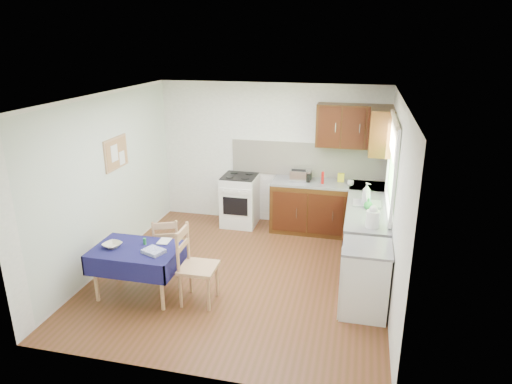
% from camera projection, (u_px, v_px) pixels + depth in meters
% --- Properties ---
extents(floor, '(4.20, 4.20, 0.00)m').
position_uv_depth(floor, '(241.00, 274.00, 6.53)').
color(floor, '#533116').
rests_on(floor, ground).
extents(ceiling, '(4.00, 4.20, 0.02)m').
position_uv_depth(ceiling, '(239.00, 98.00, 5.72)').
color(ceiling, white).
rests_on(ceiling, wall_back).
extents(wall_back, '(4.00, 0.02, 2.50)m').
position_uv_depth(wall_back, '(271.00, 155.00, 8.06)').
color(wall_back, silver).
rests_on(wall_back, ground).
extents(wall_front, '(4.00, 0.02, 2.50)m').
position_uv_depth(wall_front, '(181.00, 263.00, 4.19)').
color(wall_front, silver).
rests_on(wall_front, ground).
extents(wall_left, '(0.02, 4.20, 2.50)m').
position_uv_depth(wall_left, '(106.00, 182.00, 6.56)').
color(wall_left, silver).
rests_on(wall_left, ground).
extents(wall_right, '(0.02, 4.20, 2.50)m').
position_uv_depth(wall_right, '(395.00, 204.00, 5.69)').
color(wall_right, silver).
rests_on(wall_right, ground).
extents(base_cabinets, '(1.90, 2.30, 0.86)m').
position_uv_depth(base_cabinets, '(344.00, 222.00, 7.25)').
color(base_cabinets, black).
rests_on(base_cabinets, ground).
extents(worktop_back, '(1.90, 0.60, 0.04)m').
position_uv_depth(worktop_back, '(328.00, 184.00, 7.68)').
color(worktop_back, slate).
rests_on(worktop_back, base_cabinets).
extents(worktop_right, '(0.60, 1.70, 0.04)m').
position_uv_depth(worktop_right, '(368.00, 211.00, 6.48)').
color(worktop_right, slate).
rests_on(worktop_right, base_cabinets).
extents(worktop_corner, '(0.60, 0.60, 0.04)m').
position_uv_depth(worktop_corner, '(368.00, 186.00, 7.54)').
color(worktop_corner, slate).
rests_on(worktop_corner, base_cabinets).
extents(splashback, '(2.70, 0.02, 0.60)m').
position_uv_depth(splashback, '(307.00, 160.00, 7.92)').
color(splashback, white).
rests_on(splashback, wall_back).
extents(upper_cabinets, '(1.20, 0.85, 0.70)m').
position_uv_depth(upper_cabinets, '(361.00, 128.00, 7.26)').
color(upper_cabinets, black).
rests_on(upper_cabinets, wall_back).
extents(stove, '(0.60, 0.61, 0.92)m').
position_uv_depth(stove, '(240.00, 200.00, 8.15)').
color(stove, white).
rests_on(stove, ground).
extents(window, '(0.04, 1.48, 1.26)m').
position_uv_depth(window, '(393.00, 159.00, 6.22)').
color(window, '#315D26').
rests_on(window, wall_right).
extents(fridge, '(0.58, 0.60, 0.89)m').
position_uv_depth(fridge, '(365.00, 280.00, 5.51)').
color(fridge, white).
rests_on(fridge, ground).
extents(corkboard, '(0.04, 0.62, 0.47)m').
position_uv_depth(corkboard, '(116.00, 153.00, 6.71)').
color(corkboard, '#AE7F57').
rests_on(corkboard, wall_left).
extents(dining_table, '(1.10, 0.75, 0.67)m').
position_uv_depth(dining_table, '(137.00, 256.00, 5.85)').
color(dining_table, '#111042').
rests_on(dining_table, ground).
extents(chair_far, '(0.51, 0.51, 0.87)m').
position_uv_depth(chair_far, '(166.00, 245.00, 6.38)').
color(chair_far, '#AE7F57').
rests_on(chair_far, ground).
extents(chair_near, '(0.46, 0.46, 1.01)m').
position_uv_depth(chair_near, '(194.00, 263.00, 5.71)').
color(chair_near, '#AE7F57').
rests_on(chair_near, ground).
extents(toaster, '(0.28, 0.18, 0.22)m').
position_uv_depth(toaster, '(299.00, 176.00, 7.69)').
color(toaster, silver).
rests_on(toaster, worktop_back).
extents(sandwich_press, '(0.31, 0.27, 0.18)m').
position_uv_depth(sandwich_press, '(302.00, 175.00, 7.79)').
color(sandwich_press, black).
rests_on(sandwich_press, worktop_back).
extents(sauce_bottle, '(0.05, 0.05, 0.21)m').
position_uv_depth(sauce_bottle, '(323.00, 178.00, 7.57)').
color(sauce_bottle, '#B5110E').
rests_on(sauce_bottle, worktop_back).
extents(yellow_packet, '(0.12, 0.09, 0.14)m').
position_uv_depth(yellow_packet, '(341.00, 178.00, 7.70)').
color(yellow_packet, yellow).
rests_on(yellow_packet, worktop_back).
extents(dish_rack, '(0.41, 0.31, 0.19)m').
position_uv_depth(dish_rack, '(367.00, 203.00, 6.67)').
color(dish_rack, '#97979C').
rests_on(dish_rack, worktop_right).
extents(kettle, '(0.18, 0.18, 0.30)m').
position_uv_depth(kettle, '(373.00, 218.00, 5.83)').
color(kettle, white).
rests_on(kettle, worktop_right).
extents(cup, '(0.13, 0.13, 0.09)m').
position_uv_depth(cup, '(351.00, 183.00, 7.51)').
color(cup, silver).
rests_on(cup, worktop_back).
extents(soap_bottle_a, '(0.18, 0.18, 0.33)m').
position_uv_depth(soap_bottle_a, '(366.00, 194.00, 6.62)').
color(soap_bottle_a, white).
rests_on(soap_bottle_a, worktop_right).
extents(soap_bottle_b, '(0.12, 0.12, 0.21)m').
position_uv_depth(soap_bottle_b, '(366.00, 197.00, 6.68)').
color(soap_bottle_b, '#217AC3').
rests_on(soap_bottle_b, worktop_right).
extents(soap_bottle_c, '(0.17, 0.17, 0.16)m').
position_uv_depth(soap_bottle_c, '(368.00, 204.00, 6.46)').
color(soap_bottle_c, green).
rests_on(soap_bottle_c, worktop_right).
extents(plate_bowl, '(0.28, 0.28, 0.06)m').
position_uv_depth(plate_bowl, '(112.00, 245.00, 5.84)').
color(plate_bowl, beige).
rests_on(plate_bowl, dining_table).
extents(book, '(0.16, 0.21, 0.02)m').
position_uv_depth(book, '(159.00, 241.00, 6.01)').
color(book, white).
rests_on(book, dining_table).
extents(spice_jar, '(0.04, 0.04, 0.08)m').
position_uv_depth(spice_jar, '(145.00, 241.00, 5.92)').
color(spice_jar, '#25883B').
rests_on(spice_jar, dining_table).
extents(tea_towel, '(0.31, 0.28, 0.05)m').
position_uv_depth(tea_towel, '(154.00, 251.00, 5.69)').
color(tea_towel, navy).
rests_on(tea_towel, dining_table).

